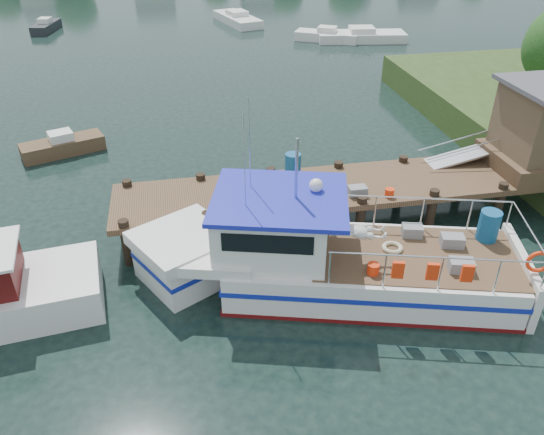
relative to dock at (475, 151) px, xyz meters
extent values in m
plane|color=black|center=(-6.51, -0.01, -2.24)|extent=(160.00, 160.00, 0.00)
cube|color=#513A26|center=(-4.51, -0.01, -0.94)|extent=(16.00, 3.00, 0.20)
cylinder|color=black|center=(-12.01, -1.31, -1.59)|extent=(0.32, 0.32, 1.90)
cylinder|color=black|center=(-12.01, 1.29, -1.59)|extent=(0.32, 0.32, 1.90)
cylinder|color=black|center=(-9.51, -1.31, -1.59)|extent=(0.32, 0.32, 1.90)
cylinder|color=black|center=(-9.51, 1.29, -1.59)|extent=(0.32, 0.32, 1.90)
cylinder|color=black|center=(-7.01, -1.31, -1.59)|extent=(0.32, 0.32, 1.90)
cylinder|color=black|center=(-7.01, 1.29, -1.59)|extent=(0.32, 0.32, 1.90)
cylinder|color=black|center=(-4.51, -1.31, -1.59)|extent=(0.32, 0.32, 1.90)
cylinder|color=black|center=(-4.51, 1.29, -1.59)|extent=(0.32, 0.32, 1.90)
cylinder|color=black|center=(-2.01, -1.31, -1.59)|extent=(0.32, 0.32, 1.90)
cylinder|color=black|center=(-2.01, 1.29, -1.59)|extent=(0.32, 0.32, 1.90)
cylinder|color=black|center=(0.49, -1.31, -1.59)|extent=(0.32, 0.32, 1.90)
cylinder|color=black|center=(0.49, 1.29, -1.59)|extent=(0.32, 0.32, 1.90)
cylinder|color=black|center=(2.99, 1.29, -1.59)|extent=(0.32, 0.32, 1.90)
cube|color=#513A26|center=(2.49, -0.01, -0.54)|extent=(3.20, 3.00, 0.60)
cube|color=#A5A8AD|center=(0.19, 0.89, -0.59)|extent=(3.34, 0.90, 0.79)
cylinder|color=silver|center=(0.19, 0.49, -0.09)|extent=(3.34, 0.05, 0.76)
cylinder|color=silver|center=(0.19, 1.29, -0.09)|extent=(3.34, 0.05, 0.76)
cube|color=slate|center=(-5.51, -1.01, -0.68)|extent=(0.60, 0.40, 0.30)
cube|color=slate|center=(-4.51, -0.81, -0.68)|extent=(0.60, 0.40, 0.30)
cylinder|color=red|center=(-3.51, -1.11, -0.69)|extent=(0.30, 0.30, 0.28)
cylinder|color=navy|center=(-6.31, 0.89, -0.40)|extent=(0.56, 0.56, 0.85)
cube|color=silver|center=(-5.12, -3.81, -1.62)|extent=(8.62, 5.27, 1.23)
cube|color=silver|center=(-10.29, -2.37, -1.62)|extent=(3.11, 3.11, 1.23)
cube|color=silver|center=(-10.29, -2.37, -0.85)|extent=(3.43, 3.37, 0.38)
cube|color=silver|center=(-9.26, -2.66, -0.88)|extent=(2.89, 3.52, 0.32)
cube|color=#14239D|center=(-5.12, -3.81, -1.47)|extent=(8.74, 5.34, 0.15)
cube|color=#14239D|center=(-10.29, -2.37, -1.47)|extent=(3.16, 3.16, 0.15)
cube|color=#5D0D0E|center=(-5.12, -3.81, -2.19)|extent=(8.73, 5.32, 0.15)
cube|color=#513A26|center=(-3.88, -4.16, -1.00)|extent=(6.36, 4.35, 0.04)
cube|color=silver|center=(-1.09, -4.94, -1.52)|extent=(1.07, 3.16, 1.45)
cube|color=silver|center=(-7.81, -3.06, -0.20)|extent=(3.65, 3.50, 1.61)
cube|color=black|center=(-8.19, -4.41, 0.12)|extent=(2.29, 0.68, 0.54)
cube|color=black|center=(-7.43, -1.70, 0.12)|extent=(2.29, 0.68, 0.54)
cube|color=black|center=(-9.27, -2.65, 0.12)|extent=(0.56, 1.87, 0.54)
cube|color=#1D24B5|center=(-7.61, -3.12, 0.66)|extent=(4.35, 3.98, 0.13)
cylinder|color=silver|center=(-7.19, -3.23, 1.57)|extent=(0.11, 0.11, 1.72)
cylinder|color=silver|center=(-8.58, -3.40, 2.00)|extent=(0.03, 0.03, 2.58)
cylinder|color=silver|center=(-8.29, -2.37, 2.00)|extent=(0.03, 0.03, 2.58)
sphere|color=silver|center=(-6.56, -2.96, 0.87)|extent=(0.48, 0.48, 0.39)
cylinder|color=silver|center=(-4.13, -5.63, 0.01)|extent=(5.18, 1.49, 0.05)
cylinder|color=silver|center=(-3.33, -2.77, 0.01)|extent=(5.18, 1.49, 0.05)
cylinder|color=silver|center=(-1.11, -4.93, 0.01)|extent=(0.84, 2.86, 0.05)
cylinder|color=silver|center=(-6.66, -4.92, -0.50)|extent=(0.06, 0.06, 1.02)
cylinder|color=silver|center=(-5.86, -2.07, -0.50)|extent=(0.06, 0.06, 1.02)
cylinder|color=silver|center=(-5.32, -5.29, -0.50)|extent=(0.06, 0.06, 1.02)
cylinder|color=silver|center=(-4.52, -2.44, -0.50)|extent=(0.06, 0.06, 1.02)
cylinder|color=silver|center=(-3.97, -5.67, -0.50)|extent=(0.06, 0.06, 1.02)
cylinder|color=silver|center=(-3.17, -2.82, -0.50)|extent=(0.06, 0.06, 1.02)
cylinder|color=silver|center=(-2.63, -6.04, -0.50)|extent=(0.06, 0.06, 1.02)
cylinder|color=silver|center=(-1.83, -3.19, -0.50)|extent=(0.06, 0.06, 1.02)
cylinder|color=silver|center=(-1.54, -6.35, -0.50)|extent=(0.06, 0.06, 1.02)
cylinder|color=silver|center=(-0.74, -3.49, -0.50)|extent=(0.06, 0.06, 1.02)
cube|color=slate|center=(-3.02, -5.07, -0.81)|extent=(0.74, 0.59, 0.34)
cube|color=slate|center=(-2.70, -3.93, -0.81)|extent=(0.74, 0.59, 0.34)
cube|color=slate|center=(-3.62, -3.23, -0.81)|extent=(0.68, 0.55, 0.34)
cylinder|color=navy|center=(-1.56, -3.80, -0.52)|extent=(0.74, 0.74, 0.94)
cylinder|color=red|center=(-5.38, -4.74, -0.83)|extent=(0.40, 0.40, 0.32)
torus|color=#BFB28C|center=(-4.45, -3.78, -0.93)|extent=(0.74, 0.74, 0.13)
torus|color=red|center=(-1.30, -5.77, -0.42)|extent=(0.67, 0.28, 0.67)
cube|color=red|center=(-5.01, -5.40, -0.42)|extent=(0.32, 0.18, 0.48)
cube|color=red|center=(-4.18, -5.63, -0.42)|extent=(0.32, 0.18, 0.48)
cube|color=red|center=(-3.36, -5.86, -0.42)|extent=(0.32, 0.18, 0.48)
imported|color=silver|center=(-5.83, -3.95, -0.06)|extent=(0.62, 0.78, 1.89)
cube|color=#513A26|center=(-15.19, 7.61, -1.92)|extent=(3.67, 2.34, 0.64)
cube|color=silver|center=(-15.19, 7.61, -1.44)|extent=(1.21, 1.13, 0.41)
cube|color=silver|center=(1.90, 25.17, -1.91)|extent=(4.99, 3.73, 0.67)
cube|color=silver|center=(1.90, 25.17, -1.40)|extent=(1.73, 1.65, 0.43)
cube|color=silver|center=(4.49, 24.61, -1.91)|extent=(6.91, 3.23, 0.66)
cube|color=silver|center=(4.49, 24.61, -1.41)|extent=(2.08, 1.86, 0.43)
cube|color=silver|center=(-4.04, 32.68, -1.90)|extent=(3.75, 6.59, 0.67)
cube|color=silver|center=(-4.04, 32.68, -1.39)|extent=(1.92, 2.09, 0.43)
cube|color=black|center=(-19.90, 32.70, -1.91)|extent=(1.99, 3.95, 0.66)
cube|color=silver|center=(-19.90, 32.70, -1.41)|extent=(1.09, 1.21, 0.42)
camera|label=1|loc=(-10.15, -15.28, 7.79)|focal=35.00mm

